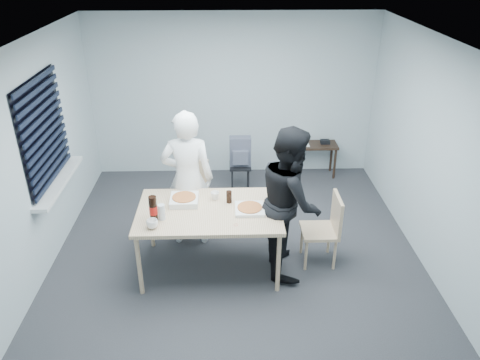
{
  "coord_description": "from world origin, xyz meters",
  "views": [
    {
      "loc": [
        -0.11,
        -4.73,
        3.49
      ],
      "look_at": [
        0.04,
        0.1,
        1.03
      ],
      "focal_mm": 35.0,
      "sensor_mm": 36.0,
      "label": 1
    }
  ],
  "objects_px": {
    "chair_right": "(327,225)",
    "person_black": "(290,201)",
    "soda_bottle": "(153,209)",
    "dining_table": "(209,214)",
    "chair_far": "(193,189)",
    "backpack": "(240,152)",
    "stool": "(240,171)",
    "mug_b": "(215,196)",
    "mug_a": "(152,224)",
    "side_table": "(311,149)",
    "person_white": "(188,179)"
  },
  "relations": [
    {
      "from": "chair_right",
      "to": "person_black",
      "type": "distance_m",
      "value": 0.6
    },
    {
      "from": "soda_bottle",
      "to": "dining_table",
      "type": "bearing_deg",
      "value": 18.76
    },
    {
      "from": "dining_table",
      "to": "chair_far",
      "type": "xyz_separation_m",
      "value": [
        -0.25,
        1.04,
        -0.22
      ]
    },
    {
      "from": "dining_table",
      "to": "soda_bottle",
      "type": "relative_size",
      "value": 5.64
    },
    {
      "from": "chair_far",
      "to": "backpack",
      "type": "relative_size",
      "value": 1.98
    },
    {
      "from": "backpack",
      "to": "stool",
      "type": "bearing_deg",
      "value": 65.73
    },
    {
      "from": "person_black",
      "to": "stool",
      "type": "bearing_deg",
      "value": 15.0
    },
    {
      "from": "chair_right",
      "to": "dining_table",
      "type": "bearing_deg",
      "value": -176.87
    },
    {
      "from": "mug_b",
      "to": "mug_a",
      "type": "bearing_deg",
      "value": -137.37
    },
    {
      "from": "chair_far",
      "to": "chair_right",
      "type": "bearing_deg",
      "value": -30.56
    },
    {
      "from": "mug_b",
      "to": "side_table",
      "type": "bearing_deg",
      "value": 55.29
    },
    {
      "from": "chair_right",
      "to": "mug_a",
      "type": "height_order",
      "value": "same"
    },
    {
      "from": "dining_table",
      "to": "side_table",
      "type": "xyz_separation_m",
      "value": [
        1.59,
        2.45,
        -0.26
      ]
    },
    {
      "from": "chair_right",
      "to": "mug_a",
      "type": "xyz_separation_m",
      "value": [
        -1.97,
        -0.43,
        0.33
      ]
    },
    {
      "from": "person_black",
      "to": "mug_a",
      "type": "distance_m",
      "value": 1.55
    },
    {
      "from": "dining_table",
      "to": "mug_b",
      "type": "distance_m",
      "value": 0.27
    },
    {
      "from": "chair_far",
      "to": "person_white",
      "type": "distance_m",
      "value": 0.58
    },
    {
      "from": "person_black",
      "to": "mug_b",
      "type": "relative_size",
      "value": 17.7
    },
    {
      "from": "person_black",
      "to": "soda_bottle",
      "type": "bearing_deg",
      "value": 97.77
    },
    {
      "from": "side_table",
      "to": "stool",
      "type": "xyz_separation_m",
      "value": [
        -1.18,
        -0.55,
        -0.13
      ]
    },
    {
      "from": "chair_right",
      "to": "backpack",
      "type": "bearing_deg",
      "value": 118.16
    },
    {
      "from": "mug_b",
      "to": "person_white",
      "type": "bearing_deg",
      "value": 134.49
    },
    {
      "from": "stool",
      "to": "dining_table",
      "type": "bearing_deg",
      "value": -102.17
    },
    {
      "from": "backpack",
      "to": "dining_table",
      "type": "bearing_deg",
      "value": -126.53
    },
    {
      "from": "dining_table",
      "to": "soda_bottle",
      "type": "bearing_deg",
      "value": -161.24
    },
    {
      "from": "soda_bottle",
      "to": "chair_right",
      "type": "bearing_deg",
      "value": 7.98
    },
    {
      "from": "mug_b",
      "to": "dining_table",
      "type": "bearing_deg",
      "value": -104.96
    },
    {
      "from": "stool",
      "to": "mug_b",
      "type": "xyz_separation_m",
      "value": [
        -0.35,
        -1.66,
        0.49
      ]
    },
    {
      "from": "dining_table",
      "to": "mug_a",
      "type": "bearing_deg",
      "value": -148.54
    },
    {
      "from": "person_white",
      "to": "person_black",
      "type": "height_order",
      "value": "same"
    },
    {
      "from": "dining_table",
      "to": "soda_bottle",
      "type": "xyz_separation_m",
      "value": [
        -0.59,
        -0.2,
        0.2
      ]
    },
    {
      "from": "side_table",
      "to": "mug_b",
      "type": "height_order",
      "value": "mug_b"
    },
    {
      "from": "dining_table",
      "to": "chair_right",
      "type": "relative_size",
      "value": 1.83
    },
    {
      "from": "side_table",
      "to": "stool",
      "type": "bearing_deg",
      "value": -155.2
    },
    {
      "from": "chair_far",
      "to": "mug_a",
      "type": "bearing_deg",
      "value": -103.57
    },
    {
      "from": "dining_table",
      "to": "person_black",
      "type": "height_order",
      "value": "person_black"
    },
    {
      "from": "chair_right",
      "to": "soda_bottle",
      "type": "xyz_separation_m",
      "value": [
        -1.97,
        -0.28,
        0.42
      ]
    },
    {
      "from": "person_black",
      "to": "soda_bottle",
      "type": "xyz_separation_m",
      "value": [
        -1.51,
        -0.21,
        0.05
      ]
    },
    {
      "from": "backpack",
      "to": "soda_bottle",
      "type": "relative_size",
      "value": 1.56
    },
    {
      "from": "chair_far",
      "to": "person_black",
      "type": "relative_size",
      "value": 0.5
    },
    {
      "from": "dining_table",
      "to": "chair_far",
      "type": "relative_size",
      "value": 1.83
    },
    {
      "from": "mug_a",
      "to": "chair_far",
      "type": "bearing_deg",
      "value": 76.43
    },
    {
      "from": "dining_table",
      "to": "mug_b",
      "type": "bearing_deg",
      "value": 75.04
    },
    {
      "from": "chair_far",
      "to": "backpack",
      "type": "xyz_separation_m",
      "value": [
        0.66,
        0.85,
        0.16
      ]
    },
    {
      "from": "chair_right",
      "to": "side_table",
      "type": "relative_size",
      "value": 1.07
    },
    {
      "from": "chair_far",
      "to": "mug_a",
      "type": "height_order",
      "value": "same"
    },
    {
      "from": "stool",
      "to": "chair_far",
      "type": "bearing_deg",
      "value": -127.41
    },
    {
      "from": "mug_a",
      "to": "mug_b",
      "type": "relative_size",
      "value": 1.23
    },
    {
      "from": "chair_far",
      "to": "backpack",
      "type": "height_order",
      "value": "backpack"
    },
    {
      "from": "chair_right",
      "to": "mug_a",
      "type": "bearing_deg",
      "value": -167.54
    }
  ]
}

